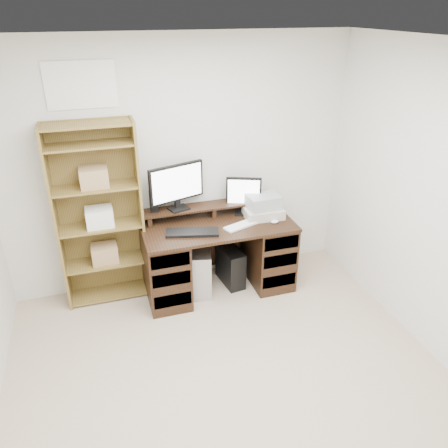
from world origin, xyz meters
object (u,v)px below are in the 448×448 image
desk (218,255)px  printer (263,212)px  tower_black (230,266)px  tower_silver (200,268)px  bookshelf (99,214)px  monitor_small (244,194)px  monitor_wide (177,185)px

desk → printer: bearing=2.5°
printer → tower_black: printer is taller
tower_silver → bookshelf: (-0.93, 0.18, 0.67)m
monitor_small → printer: bearing=-18.0°
monitor_small → bookshelf: bookshelf is taller
printer → bookshelf: 1.62m
printer → monitor_wide: bearing=170.1°
bookshelf → printer: bearing=-6.8°
monitor_wide → bookshelf: 0.79m
desk → tower_silver: bearing=170.3°
printer → tower_silver: size_ratio=0.78×
monitor_wide → bookshelf: (-0.76, -0.00, -0.21)m
tower_black → monitor_small: bearing=25.9°
monitor_wide → tower_silver: bearing=-65.5°
monitor_small → bookshelf: size_ratio=0.22×
tower_silver → tower_black: bearing=15.7°
monitor_wide → bookshelf: bookshelf is taller
printer → tower_black: bearing=179.1°
monitor_wide → printer: bearing=-30.5°
desk → monitor_small: (0.33, 0.16, 0.57)m
monitor_wide → monitor_small: (0.68, -0.06, -0.16)m
desk → printer: (0.49, 0.02, 0.41)m
tower_black → desk: bearing=-170.4°
tower_black → bookshelf: (-1.26, 0.17, 0.71)m
monitor_small → tower_black: size_ratio=0.91×
tower_silver → bookshelf: size_ratio=0.27×
monitor_small → tower_silver: bearing=-144.8°
tower_black → bookshelf: 1.46m
printer → bookshelf: bearing=176.3°
tower_silver → bookshelf: bookshelf is taller
desk → tower_silver: 0.24m
desk → printer: printer is taller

